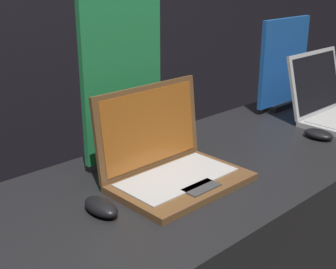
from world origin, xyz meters
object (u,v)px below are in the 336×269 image
(mouse_middle, at_px, (101,207))
(promo_stand_middle, at_px, (123,86))
(promo_stand_back, at_px, (283,66))
(laptop_back, at_px, (335,106))
(mouse_back, at_px, (319,134))
(laptop_middle, at_px, (169,160))

(mouse_middle, bearing_deg, promo_stand_middle, 41.11)
(promo_stand_middle, bearing_deg, mouse_middle, -138.89)
(promo_stand_back, bearing_deg, laptop_back, -90.00)
(mouse_back, distance_m, promo_stand_back, 0.44)
(laptop_middle, bearing_deg, promo_stand_back, 12.61)
(laptop_middle, height_order, promo_stand_middle, promo_stand_middle)
(promo_stand_middle, relative_size, laptop_back, 1.47)
(mouse_middle, height_order, mouse_back, mouse_middle)
(promo_stand_middle, xyz_separation_m, promo_stand_back, (0.88, -0.01, -0.06))
(promo_stand_back, bearing_deg, mouse_middle, -169.02)
(laptop_back, distance_m, promo_stand_back, 0.29)
(mouse_back, xyz_separation_m, promo_stand_back, (0.24, 0.32, 0.17))
(promo_stand_middle, relative_size, promo_stand_back, 1.32)
(mouse_middle, distance_m, promo_stand_back, 1.18)
(laptop_middle, bearing_deg, mouse_back, -11.01)
(promo_stand_middle, bearing_deg, laptop_back, -16.85)
(promo_stand_middle, distance_m, promo_stand_back, 0.88)
(promo_stand_middle, height_order, mouse_back, promo_stand_middle)
(laptop_middle, xyz_separation_m, promo_stand_back, (0.88, 0.20, 0.12))
(laptop_back, height_order, promo_stand_back, promo_stand_back)
(laptop_back, bearing_deg, promo_stand_middle, 163.15)
(laptop_back, height_order, mouse_back, laptop_back)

